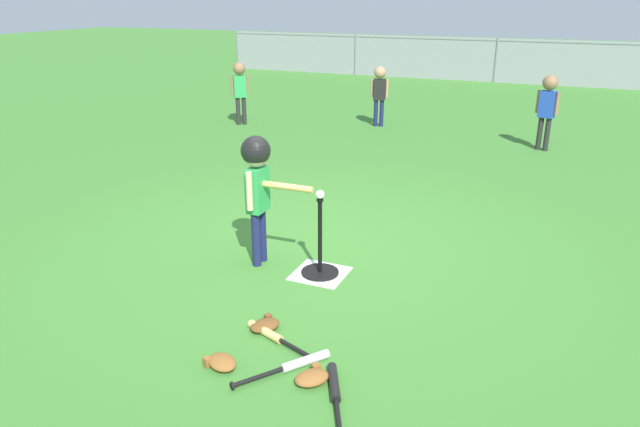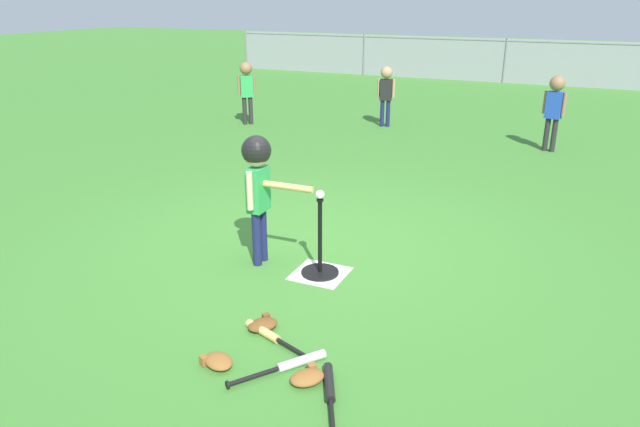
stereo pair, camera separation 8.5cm
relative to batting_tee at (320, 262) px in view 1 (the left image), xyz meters
name	(u,v)px [view 1 (the left image)]	position (x,y,z in m)	size (l,w,h in m)	color
ground_plane	(314,248)	(-0.27, 0.48, -0.11)	(60.00, 60.00, 0.00)	#3D7A2D
home_plate	(320,273)	(0.00, 0.00, -0.10)	(0.44, 0.44, 0.01)	white
batting_tee	(320,262)	(0.00, 0.00, 0.00)	(0.32, 0.32, 0.68)	black
baseball_on_tee	(320,195)	(0.00, 0.00, 0.61)	(0.07, 0.07, 0.07)	white
batter_child	(258,175)	(-0.57, -0.01, 0.71)	(0.64, 0.33, 1.15)	#191E4C
fielder_deep_center	(548,102)	(1.44, 5.22, 0.62)	(0.33, 0.22, 1.13)	#262626
fielder_near_right	(240,85)	(-3.74, 5.02, 0.61)	(0.28, 0.24, 1.11)	#262626
fielder_near_left	(380,88)	(-1.40, 5.87, 0.57)	(0.31, 0.21, 1.06)	#191E4C
spare_bat_silver	(296,364)	(0.39, -1.29, -0.08)	(0.45, 0.58, 0.06)	silver
spare_bat_wood	(272,335)	(0.09, -1.05, -0.08)	(0.61, 0.27, 0.06)	#DBB266
spare_bat_black	(335,390)	(0.72, -1.43, -0.08)	(0.35, 0.63, 0.06)	black
glove_by_plate	(222,362)	(-0.05, -1.47, -0.07)	(0.27, 0.24, 0.07)	brown
glove_near_bats	(265,325)	(-0.01, -0.96, -0.07)	(0.25, 0.27, 0.07)	brown
glove_tossed_aside	(312,377)	(0.54, -1.38, -0.07)	(0.26, 0.27, 0.07)	brown
outfield_fence	(496,59)	(-0.27, 12.47, 0.51)	(16.06, 0.06, 1.15)	slate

